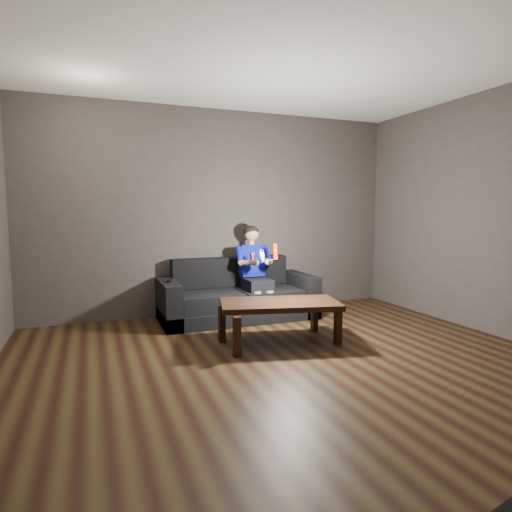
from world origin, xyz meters
name	(u,v)px	position (x,y,z in m)	size (l,w,h in m)	color
floor	(307,377)	(0.00, 0.00, 0.00)	(5.00, 5.00, 0.00)	black
back_wall	(220,212)	(0.00, 2.50, 1.35)	(5.00, 0.04, 2.70)	#3F3A36
ceiling	(311,36)	(0.00, 0.00, 2.70)	(5.00, 5.00, 0.02)	white
sofa	(237,299)	(0.09, 2.06, 0.25)	(1.96, 0.84, 0.76)	black
child	(255,265)	(0.31, 2.02, 0.68)	(0.46, 0.57, 1.14)	black
wii_remote_red	(275,252)	(0.40, 1.58, 0.89)	(0.05, 0.07, 0.19)	red
nunchuk_white	(262,255)	(0.24, 1.58, 0.85)	(0.08, 0.10, 0.16)	white
wii_remote_black	(169,281)	(-0.79, 1.99, 0.55)	(0.05, 0.14, 0.03)	black
coffee_table	(280,307)	(0.17, 0.91, 0.38)	(1.32, 0.87, 0.44)	black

